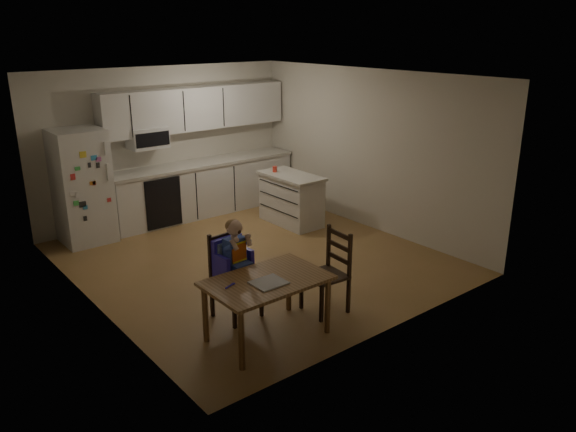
# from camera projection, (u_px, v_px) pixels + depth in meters

# --- Properties ---
(room) EXTENTS (4.52, 5.01, 2.51)m
(room) POSITION_uv_depth(u_px,v_px,m) (232.00, 165.00, 7.83)
(room) COLOR olive
(room) RESTS_ON ground
(refrigerator) EXTENTS (0.72, 0.70, 1.70)m
(refrigerator) POSITION_uv_depth(u_px,v_px,m) (82.00, 187.00, 8.27)
(refrigerator) COLOR silver
(refrigerator) RESTS_ON ground
(kitchen_run) EXTENTS (3.37, 0.62, 2.15)m
(kitchen_run) POSITION_uv_depth(u_px,v_px,m) (200.00, 164.00, 9.55)
(kitchen_run) COLOR silver
(kitchen_run) RESTS_ON ground
(kitchen_island) EXTENTS (0.59, 1.12, 0.83)m
(kitchen_island) POSITION_uv_depth(u_px,v_px,m) (291.00, 199.00, 9.17)
(kitchen_island) COLOR silver
(kitchen_island) RESTS_ON ground
(red_cup) EXTENTS (0.07, 0.07, 0.09)m
(red_cup) POSITION_uv_depth(u_px,v_px,m) (275.00, 169.00, 9.20)
(red_cup) COLOR red
(red_cup) RESTS_ON kitchen_island
(dining_table) EXTENTS (1.23, 0.79, 0.66)m
(dining_table) POSITION_uv_depth(u_px,v_px,m) (267.00, 287.00, 5.71)
(dining_table) COLOR brown
(dining_table) RESTS_ON ground
(napkin) EXTENTS (0.32, 0.28, 0.01)m
(napkin) POSITION_uv_depth(u_px,v_px,m) (269.00, 283.00, 5.59)
(napkin) COLOR #BCBCC1
(napkin) RESTS_ON dining_table
(toddler_spoon) EXTENTS (0.12, 0.06, 0.02)m
(toddler_spoon) POSITION_uv_depth(u_px,v_px,m) (229.00, 286.00, 5.51)
(toddler_spoon) COLOR #3023BE
(toddler_spoon) RESTS_ON dining_table
(chair_booster) EXTENTS (0.47, 0.47, 1.14)m
(chair_booster) POSITION_uv_depth(u_px,v_px,m) (233.00, 258.00, 6.12)
(chair_booster) COLOR black
(chair_booster) RESTS_ON ground
(chair_side) EXTENTS (0.45, 0.45, 0.95)m
(chair_side) POSITION_uv_depth(u_px,v_px,m) (332.00, 265.00, 6.31)
(chair_side) COLOR black
(chair_side) RESTS_ON ground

